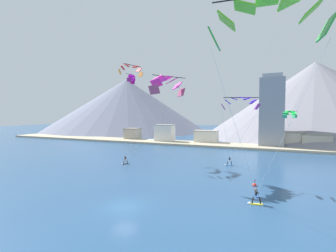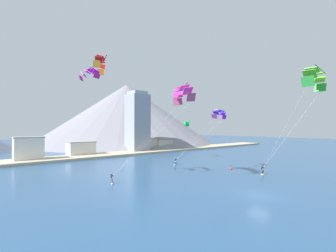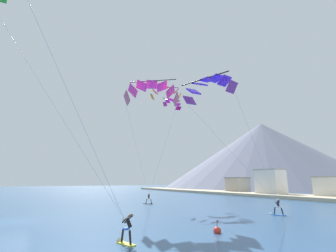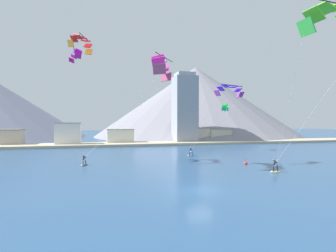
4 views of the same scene
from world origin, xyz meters
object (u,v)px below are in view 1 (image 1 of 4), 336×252
object	(u,v)px
kitesurfer_mid_center	(254,199)
parafoil_kite_mid_center	(267,16)
parafoil_kite_distant_high_outer	(131,69)
parafoil_kite_distant_mid_solo	(132,78)
race_marker_buoy	(254,185)
parafoil_kite_distant_low_drift	(290,113)
kitesurfer_near_trail	(228,162)
parafoil_kite_near_lead	(167,84)
kitesurfer_near_lead	(125,162)
parafoil_kite_near_trail	(240,102)

from	to	relation	value
kitesurfer_mid_center	parafoil_kite_mid_center	distance (m)	18.73
parafoil_kite_distant_high_outer	parafoil_kite_distant_mid_solo	distance (m)	2.81
parafoil_kite_mid_center	race_marker_buoy	world-z (taller)	parafoil_kite_mid_center
parafoil_kite_distant_high_outer	parafoil_kite_distant_low_drift	size ratio (longest dim) A/B	1.40
kitesurfer_near_trail	parafoil_kite_near_lead	size ratio (longest dim) A/B	0.12
parafoil_kite_distant_low_drift	parafoil_kite_distant_mid_solo	bearing A→B (deg)	-164.55
parafoil_kite_mid_center	parafoil_kite_distant_mid_solo	distance (m)	37.77
parafoil_kite_distant_high_outer	parafoil_kite_distant_low_drift	world-z (taller)	parafoil_kite_distant_high_outer
kitesurfer_near_trail	parafoil_kite_distant_mid_solo	distance (m)	27.83
kitesurfer_near_lead	race_marker_buoy	size ratio (longest dim) A/B	1.71
kitesurfer_mid_center	parafoil_kite_distant_low_drift	bearing A→B (deg)	76.94
parafoil_kite_mid_center	parafoil_kite_distant_mid_solo	world-z (taller)	parafoil_kite_distant_mid_solo
kitesurfer_near_lead	kitesurfer_mid_center	distance (m)	27.77
parafoil_kite_near_trail	parafoil_kite_mid_center	xyz separation A→B (m)	(3.13, -16.77, 5.27)
parafoil_kite_distant_low_drift	race_marker_buoy	bearing A→B (deg)	-107.80
parafoil_kite_mid_center	parafoil_kite_distant_high_outer	world-z (taller)	parafoil_kite_distant_high_outer
parafoil_kite_distant_high_outer	parafoil_kite_distant_mid_solo	size ratio (longest dim) A/B	1.24
parafoil_kite_mid_center	parafoil_kite_distant_mid_solo	size ratio (longest dim) A/B	3.88
parafoil_kite_distant_low_drift	parafoil_kite_distant_mid_solo	size ratio (longest dim) A/B	0.89
kitesurfer_mid_center	parafoil_kite_near_lead	distance (m)	21.41
parafoil_kite_near_trail	parafoil_kite_distant_mid_solo	size ratio (longest dim) A/B	2.77
parafoil_kite_near_trail	parafoil_kite_distant_high_outer	distance (m)	25.55
parafoil_kite_near_lead	parafoil_kite_distant_mid_solo	xyz separation A→B (m)	(-12.77, 9.90, 3.36)
parafoil_kite_mid_center	parafoil_kite_distant_low_drift	bearing A→B (deg)	81.24
parafoil_kite_near_trail	parafoil_kite_mid_center	bearing A→B (deg)	-79.44
kitesurfer_near_lead	parafoil_kite_distant_mid_solo	bearing A→B (deg)	105.33
kitesurfer_mid_center	parafoil_kite_distant_high_outer	bearing A→B (deg)	148.90
kitesurfer_near_lead	parafoil_kite_distant_low_drift	world-z (taller)	parafoil_kite_distant_low_drift
parafoil_kite_near_lead	parafoil_kite_near_trail	distance (m)	11.90
kitesurfer_near_lead	parafoil_kite_near_trail	distance (m)	25.70
kitesurfer_near_lead	parafoil_kite_mid_center	size ratio (longest dim) A/B	0.10
kitesurfer_near_lead	parafoil_kite_distant_mid_solo	size ratio (longest dim) A/B	0.40
parafoil_kite_near_trail	kitesurfer_near_trail	bearing A→B (deg)	105.33
parafoil_kite_near_lead	parafoil_kite_distant_low_drift	distance (m)	27.94
parafoil_kite_distant_high_outer	parafoil_kite_distant_mid_solo	bearing A→B (deg)	117.62
parafoil_kite_distant_mid_solo	kitesurfer_near_trail	bearing A→B (deg)	3.88
kitesurfer_near_trail	race_marker_buoy	world-z (taller)	kitesurfer_near_trail
parafoil_kite_near_lead	parafoil_kite_distant_mid_solo	size ratio (longest dim) A/B	3.43
parafoil_kite_near_trail	parafoil_kite_distant_high_outer	world-z (taller)	parafoil_kite_distant_high_outer
parafoil_kite_mid_center	parafoil_kite_distant_mid_solo	bearing A→B (deg)	136.44
parafoil_kite_distant_low_drift	parafoil_kite_distant_mid_solo	distance (m)	34.92
kitesurfer_mid_center	parafoil_kite_distant_high_outer	xyz separation A→B (m)	(-25.53, 15.40, 19.42)
kitesurfer_near_trail	parafoil_kite_near_trail	size ratio (longest dim) A/B	0.15
parafoil_kite_distant_low_drift	parafoil_kite_distant_mid_solo	xyz separation A→B (m)	(-32.76, -9.05, 8.03)
kitesurfer_near_lead	parafoil_kite_mid_center	xyz separation A→B (m)	(25.83, -20.46, 16.72)
kitesurfer_near_lead	parafoil_kite_distant_low_drift	size ratio (longest dim) A/B	0.45
kitesurfer_mid_center	parafoil_kite_distant_low_drift	size ratio (longest dim) A/B	0.46
parafoil_kite_near_lead	race_marker_buoy	xyz separation A→B (m)	(13.69, -0.67, -14.90)
kitesurfer_near_trail	race_marker_buoy	size ratio (longest dim) A/B	1.78
race_marker_buoy	parafoil_kite_distant_low_drift	bearing A→B (deg)	72.20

